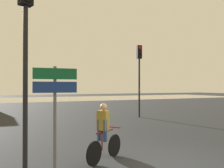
% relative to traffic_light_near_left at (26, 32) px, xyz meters
% --- Properties ---
extents(ground_plane, '(120.00, 120.00, 0.00)m').
position_rel_traffic_light_near_left_xyz_m(ground_plane, '(3.64, -1.25, -3.44)').
color(ground_plane, black).
extents(water_strip, '(80.00, 16.00, 0.01)m').
position_rel_traffic_light_near_left_xyz_m(water_strip, '(3.64, 35.36, -3.44)').
color(water_strip, '#9E937F').
rests_on(water_strip, ground).
extents(traffic_light_near_left, '(0.37, 0.39, 5.00)m').
position_rel_traffic_light_near_left_xyz_m(traffic_light_near_left, '(0.00, 0.00, 0.00)').
color(traffic_light_near_left, black).
rests_on(traffic_light_near_left, ground).
extents(traffic_light_far_right, '(0.35, 0.36, 4.89)m').
position_rel_traffic_light_near_left_xyz_m(traffic_light_far_right, '(8.23, 8.07, -0.07)').
color(traffic_light_far_right, black).
rests_on(traffic_light_far_right, ground).
extents(direction_sign_post, '(1.10, 0.14, 2.60)m').
position_rel_traffic_light_near_left_xyz_m(direction_sign_post, '(0.69, -0.19, -1.65)').
color(direction_sign_post, slate).
rests_on(direction_sign_post, ground).
extents(cyclist, '(1.44, 0.98, 1.62)m').
position_rel_traffic_light_near_left_xyz_m(cyclist, '(2.06, -0.12, -2.62)').
color(cyclist, black).
rests_on(cyclist, ground).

